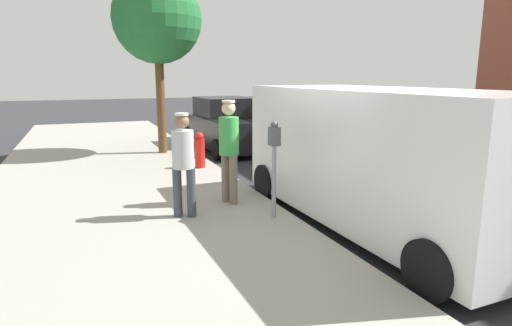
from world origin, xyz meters
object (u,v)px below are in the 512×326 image
at_px(pedestrian_in_green, 229,145).
at_px(fire_hydrant, 200,151).
at_px(parking_meter_near, 274,153).
at_px(street_tree, 157,20).
at_px(parked_sedan_behind, 227,126).
at_px(parked_van, 380,155).
at_px(pedestrian_in_gray, 183,159).

height_order(pedestrian_in_green, fire_hydrant, pedestrian_in_green).
relative_size(parking_meter_near, street_tree, 0.31).
relative_size(parked_sedan_behind, street_tree, 0.90).
relative_size(parking_meter_near, parked_van, 0.29).
xyz_separation_m(pedestrian_in_green, fire_hydrant, (-0.28, -3.03, -0.61)).
distance_m(parked_van, fire_hydrant, 4.96).
height_order(pedestrian_in_gray, street_tree, street_tree).
bearing_deg(parked_van, parking_meter_near, -21.96).
bearing_deg(pedestrian_in_green, parked_van, 139.05).
bearing_deg(parking_meter_near, pedestrian_in_green, -69.71).
bearing_deg(pedestrian_in_green, parking_meter_near, 110.29).
height_order(parked_van, parked_sedan_behind, parked_van).
bearing_deg(parked_van, pedestrian_in_green, -40.95).
height_order(parked_sedan_behind, street_tree, street_tree).
bearing_deg(parking_meter_near, parked_sedan_behind, -102.79).
distance_m(parking_meter_near, parked_sedan_behind, 7.41).
relative_size(pedestrian_in_gray, pedestrian_in_green, 0.92).
height_order(pedestrian_in_gray, parked_sedan_behind, pedestrian_in_gray).
bearing_deg(street_tree, pedestrian_in_gray, 83.10).
height_order(parking_meter_near, fire_hydrant, parking_meter_near).
xyz_separation_m(pedestrian_in_gray, fire_hydrant, (-1.17, -3.47, -0.52)).
xyz_separation_m(pedestrian_in_green, parked_sedan_behind, (-2.02, -6.18, -0.43)).
height_order(pedestrian_in_gray, pedestrian_in_green, pedestrian_in_green).
bearing_deg(parking_meter_near, parked_van, 158.04).
bearing_deg(street_tree, parking_meter_near, 94.96).
relative_size(pedestrian_in_green, parked_van, 0.34).
bearing_deg(parking_meter_near, pedestrian_in_gray, -24.82).
xyz_separation_m(parking_meter_near, fire_hydrant, (0.10, -4.06, -0.61)).
bearing_deg(pedestrian_in_gray, parking_meter_near, 155.18).
xyz_separation_m(parking_meter_near, pedestrian_in_green, (0.38, -1.03, 0.00)).
relative_size(pedestrian_in_green, parked_sedan_behind, 0.40).
distance_m(street_tree, fire_hydrant, 4.09).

